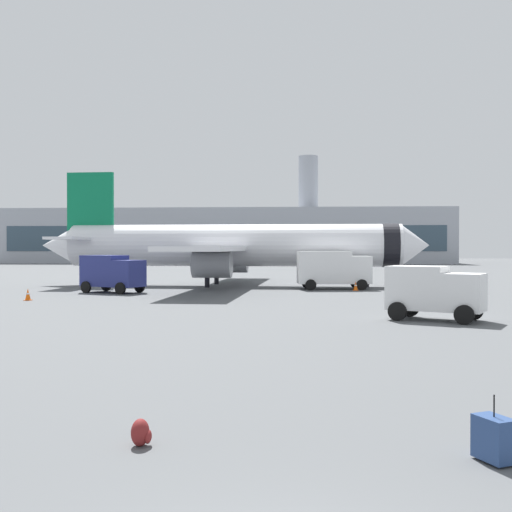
# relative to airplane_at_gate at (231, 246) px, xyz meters

# --- Properties ---
(airplane_at_gate) EXTENTS (35.72, 32.17, 10.50)m
(airplane_at_gate) POSITION_rel_airplane_at_gate_xyz_m (0.00, 0.00, 0.00)
(airplane_at_gate) COLOR white
(airplane_at_gate) RESTS_ON ground
(service_truck) EXTENTS (5.28, 4.02, 2.90)m
(service_truck) POSITION_rel_airplane_at_gate_xyz_m (-8.30, -9.04, -2.05)
(service_truck) COLOR navy
(service_truck) RESTS_ON ground
(fuel_truck) EXTENTS (6.22, 3.23, 3.20)m
(fuel_truck) POSITION_rel_airplane_at_gate_xyz_m (8.99, -3.99, -1.88)
(fuel_truck) COLOR white
(fuel_truck) RESTS_ON ground
(cargo_van) EXTENTS (4.83, 3.85, 2.60)m
(cargo_van) POSITION_rel_airplane_at_gate_xyz_m (12.54, -26.01, -2.21)
(cargo_van) COLOR white
(cargo_van) RESTS_ON ground
(safety_cone_near) EXTENTS (0.44, 0.44, 0.73)m
(safety_cone_near) POSITION_rel_airplane_at_gate_xyz_m (10.75, -5.33, -3.30)
(safety_cone_near) COLOR #F2590C
(safety_cone_near) RESTS_ON ground
(safety_cone_mid) EXTENTS (0.44, 0.44, 0.79)m
(safety_cone_mid) POSITION_rel_airplane_at_gate_xyz_m (-11.77, -16.32, -3.27)
(safety_cone_mid) COLOR #F2590C
(safety_cone_mid) RESTS_ON ground
(rolling_suitcase) EXTENTS (0.64, 0.75, 1.10)m
(rolling_suitcase) POSITION_rel_airplane_at_gate_xyz_m (9.16, -45.91, -3.27)
(rolling_suitcase) COLOR navy
(rolling_suitcase) RESTS_ON ground
(traveller_backpack) EXTENTS (0.36, 0.40, 0.48)m
(traveller_backpack) POSITION_rel_airplane_at_gate_xyz_m (3.24, -45.47, -3.42)
(traveller_backpack) COLOR maroon
(traveller_backpack) RESTS_ON ground
(terminal_building) EXTENTS (100.15, 17.00, 24.21)m
(terminal_building) POSITION_rel_airplane_at_gate_xyz_m (-9.93, 84.65, 2.58)
(terminal_building) COLOR #9EA3AD
(terminal_building) RESTS_ON ground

